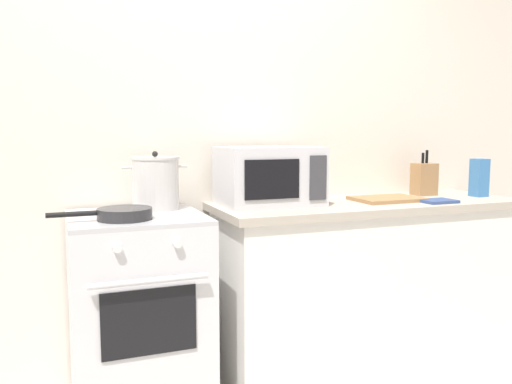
{
  "coord_description": "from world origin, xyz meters",
  "views": [
    {
      "loc": [
        -0.69,
        -1.79,
        1.29
      ],
      "look_at": [
        0.24,
        0.6,
        1.0
      ],
      "focal_mm": 36.84,
      "sensor_mm": 36.0,
      "label": 1
    }
  ],
  "objects_px": {
    "knife_block": "(424,179)",
    "stove": "(139,313)",
    "frying_pan": "(123,214)",
    "microwave": "(269,176)",
    "stock_pot": "(156,183)",
    "pasta_box": "(479,178)",
    "oven_mitt": "(438,201)",
    "cutting_board": "(387,199)"
  },
  "relations": [
    {
      "from": "microwave",
      "to": "stove",
      "type": "bearing_deg",
      "value": -173.45
    },
    {
      "from": "oven_mitt",
      "to": "microwave",
      "type": "bearing_deg",
      "value": 164.78
    },
    {
      "from": "stove",
      "to": "pasta_box",
      "type": "distance_m",
      "value": 2.05
    },
    {
      "from": "knife_block",
      "to": "pasta_box",
      "type": "bearing_deg",
      "value": -33.7
    },
    {
      "from": "microwave",
      "to": "cutting_board",
      "type": "bearing_deg",
      "value": -6.69
    },
    {
      "from": "microwave",
      "to": "pasta_box",
      "type": "distance_m",
      "value": 1.28
    },
    {
      "from": "microwave",
      "to": "knife_block",
      "type": "relative_size",
      "value": 1.87
    },
    {
      "from": "cutting_board",
      "to": "pasta_box",
      "type": "bearing_deg",
      "value": -2.8
    },
    {
      "from": "frying_pan",
      "to": "knife_block",
      "type": "distance_m",
      "value": 1.8
    },
    {
      "from": "frying_pan",
      "to": "knife_block",
      "type": "xyz_separation_m",
      "value": [
        1.78,
        0.25,
        0.07
      ]
    },
    {
      "from": "stove",
      "to": "pasta_box",
      "type": "height_order",
      "value": "pasta_box"
    },
    {
      "from": "stock_pot",
      "to": "pasta_box",
      "type": "distance_m",
      "value": 1.86
    },
    {
      "from": "knife_block",
      "to": "pasta_box",
      "type": "xyz_separation_m",
      "value": [
        0.25,
        -0.17,
        0.01
      ]
    },
    {
      "from": "cutting_board",
      "to": "knife_block",
      "type": "distance_m",
      "value": 0.39
    },
    {
      "from": "frying_pan",
      "to": "pasta_box",
      "type": "height_order",
      "value": "pasta_box"
    },
    {
      "from": "cutting_board",
      "to": "oven_mitt",
      "type": "xyz_separation_m",
      "value": [
        0.21,
        -0.16,
        -0.0
      ]
    },
    {
      "from": "stock_pot",
      "to": "knife_block",
      "type": "height_order",
      "value": "stock_pot"
    },
    {
      "from": "microwave",
      "to": "stock_pot",
      "type": "bearing_deg",
      "value": 174.61
    },
    {
      "from": "microwave",
      "to": "pasta_box",
      "type": "relative_size",
      "value": 2.27
    },
    {
      "from": "stock_pot",
      "to": "pasta_box",
      "type": "relative_size",
      "value": 1.43
    },
    {
      "from": "stove",
      "to": "frying_pan",
      "type": "relative_size",
      "value": 2.12
    },
    {
      "from": "stove",
      "to": "frying_pan",
      "type": "distance_m",
      "value": 0.5
    },
    {
      "from": "frying_pan",
      "to": "pasta_box",
      "type": "bearing_deg",
      "value": 2.36
    },
    {
      "from": "frying_pan",
      "to": "oven_mitt",
      "type": "distance_m",
      "value": 1.64
    },
    {
      "from": "microwave",
      "to": "cutting_board",
      "type": "height_order",
      "value": "microwave"
    },
    {
      "from": "stove",
      "to": "microwave",
      "type": "height_order",
      "value": "microwave"
    },
    {
      "from": "cutting_board",
      "to": "knife_block",
      "type": "height_order",
      "value": "knife_block"
    },
    {
      "from": "frying_pan",
      "to": "knife_block",
      "type": "height_order",
      "value": "knife_block"
    },
    {
      "from": "frying_pan",
      "to": "microwave",
      "type": "height_order",
      "value": "microwave"
    },
    {
      "from": "frying_pan",
      "to": "microwave",
      "type": "bearing_deg",
      "value": 14.19
    },
    {
      "from": "frying_pan",
      "to": "microwave",
      "type": "distance_m",
      "value": 0.79
    },
    {
      "from": "stove",
      "to": "stock_pot",
      "type": "distance_m",
      "value": 0.61
    },
    {
      "from": "stock_pot",
      "to": "frying_pan",
      "type": "distance_m",
      "value": 0.33
    },
    {
      "from": "stove",
      "to": "oven_mitt",
      "type": "distance_m",
      "value": 1.64
    },
    {
      "from": "microwave",
      "to": "oven_mitt",
      "type": "height_order",
      "value": "microwave"
    },
    {
      "from": "stove",
      "to": "microwave",
      "type": "relative_size",
      "value": 1.84
    },
    {
      "from": "frying_pan",
      "to": "microwave",
      "type": "relative_size",
      "value": 0.87
    },
    {
      "from": "knife_block",
      "to": "stove",
      "type": "bearing_deg",
      "value": -175.29
    },
    {
      "from": "stock_pot",
      "to": "oven_mitt",
      "type": "bearing_deg",
      "value": -11.41
    },
    {
      "from": "frying_pan",
      "to": "cutting_board",
      "type": "relative_size",
      "value": 1.2
    },
    {
      "from": "stove",
      "to": "knife_block",
      "type": "relative_size",
      "value": 3.44
    },
    {
      "from": "microwave",
      "to": "oven_mitt",
      "type": "relative_size",
      "value": 2.78
    }
  ]
}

